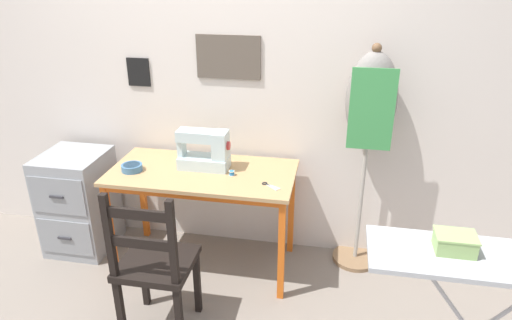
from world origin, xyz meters
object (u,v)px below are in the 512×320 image
thread_spool_near_machine (232,173)px  storage_box (455,243)px  fabric_bowl (132,167)px  sewing_machine (206,151)px  scissors (268,185)px  wooden_chair (155,266)px  filing_cabinet (79,202)px  dress_form (370,113)px  ironing_board (489,267)px

thread_spool_near_machine → storage_box: size_ratio=0.22×
fabric_bowl → storage_box: storage_box is taller
sewing_machine → fabric_bowl: sewing_machine is taller
scissors → wooden_chair: size_ratio=0.13×
filing_cabinet → dress_form: bearing=5.3°
scissors → storage_box: storage_box is taller
dress_form → ironing_board: bearing=-65.2°
scissors → dress_form: 0.79m
filing_cabinet → dress_form: (2.01, 0.19, 0.74)m
wooden_chair → filing_cabinet: wooden_chair is taller
fabric_bowl → wooden_chair: size_ratio=0.14×
sewing_machine → storage_box: 1.61m
fabric_bowl → thread_spool_near_machine: (0.66, 0.05, -0.01)m
wooden_chair → filing_cabinet: bearing=141.1°
sewing_machine → thread_spool_near_machine: bearing=-22.9°
wooden_chair → storage_box: size_ratio=5.47×
filing_cabinet → storage_box: bearing=-19.9°
fabric_bowl → filing_cabinet: 0.66m
dress_form → sewing_machine: bearing=-169.9°
dress_form → scissors: bearing=-148.4°
wooden_chair → dress_form: bearing=38.7°
wooden_chair → ironing_board: 1.66m
ironing_board → wooden_chair: bearing=174.5°
wooden_chair → storage_box: (1.47, -0.13, 0.42)m
filing_cabinet → storage_box: (2.36, -0.85, 0.50)m
thread_spool_near_machine → sewing_machine: bearing=157.1°
fabric_bowl → ironing_board: ironing_board is taller
sewing_machine → filing_cabinet: 1.10m
sewing_machine → fabric_bowl: (-0.47, -0.13, -0.10)m
scissors → dress_form: size_ratio=0.08×
thread_spool_near_machine → dress_form: (0.84, 0.26, 0.37)m
filing_cabinet → ironing_board: bearing=-19.2°
storage_box → filing_cabinet: bearing=160.1°
fabric_bowl → wooden_chair: wooden_chair is taller
wooden_chair → storage_box: wooden_chair is taller
scissors → ironing_board: size_ratio=0.12×
sewing_machine → dress_form: size_ratio=0.22×
wooden_chair → ironing_board: wooden_chair is taller
dress_form → filing_cabinet: bearing=-174.7°
sewing_machine → scissors: (0.44, -0.18, -0.12)m
dress_form → storage_box: 1.12m
wooden_chair → filing_cabinet: size_ratio=1.27×
filing_cabinet → sewing_machine: bearing=0.2°
scissors → ironing_board: bearing=-33.0°
ironing_board → filing_cabinet: bearing=160.8°
scissors → thread_spool_near_machine: (-0.25, 0.10, 0.01)m
sewing_machine → wooden_chair: sewing_machine is taller
filing_cabinet → scissors: bearing=-7.0°
ironing_board → storage_box: (-0.15, 0.02, 0.09)m
filing_cabinet → storage_box: storage_box is taller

